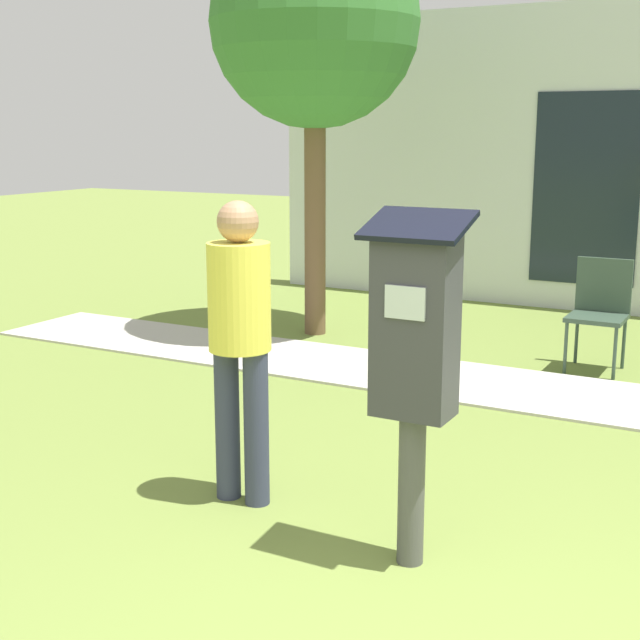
% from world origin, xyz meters
% --- Properties ---
extents(parking_meter, '(0.44, 0.31, 1.59)m').
position_xyz_m(parking_meter, '(-0.78, 1.13, 1.02)').
color(parking_meter, '#4C4C4C').
rests_on(parking_meter, ground).
extents(person_standing, '(0.32, 0.32, 1.58)m').
position_xyz_m(person_standing, '(-1.83, 1.35, 0.93)').
color(person_standing, '#333851').
rests_on(person_standing, ground).
extents(outdoor_chair_left, '(0.44, 0.44, 0.90)m').
position_xyz_m(outdoor_chair_left, '(-0.74, 4.95, 0.53)').
color(outdoor_chair_left, '#334738').
rests_on(outdoor_chair_left, ground).
extents(tree, '(1.90, 1.90, 3.82)m').
position_xyz_m(tree, '(-3.38, 4.97, 2.84)').
color(tree, brown).
rests_on(tree, ground).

